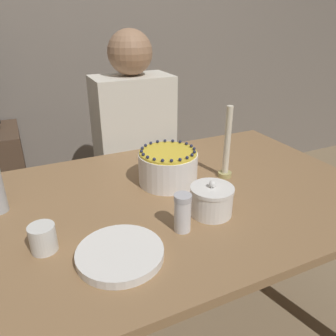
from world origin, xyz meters
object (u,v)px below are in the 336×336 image
cake (168,167)px  sugar_shaker (183,213)px  person_man_blue_shirt (135,165)px  candle (227,149)px  sugar_bowl (212,200)px

cake → sugar_shaker: (-0.09, -0.30, -0.00)m
person_man_blue_shirt → candle: bearing=104.7°
sugar_shaker → candle: bearing=37.9°
sugar_bowl → candle: (0.19, 0.21, 0.07)m
sugar_bowl → person_man_blue_shirt: (0.03, 0.83, -0.22)m
cake → candle: 0.24m
sugar_bowl → person_man_blue_shirt: 0.86m
cake → sugar_bowl: size_ratio=1.60×
sugar_shaker → candle: 0.41m
sugar_shaker → candle: (0.32, 0.25, 0.06)m
candle → sugar_bowl: bearing=-133.0°
sugar_bowl → candle: size_ratio=0.49×
sugar_shaker → person_man_blue_shirt: (0.16, 0.87, -0.24)m
sugar_bowl → person_man_blue_shirt: person_man_blue_shirt is taller
cake → person_man_blue_shirt: (0.06, 0.57, -0.24)m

